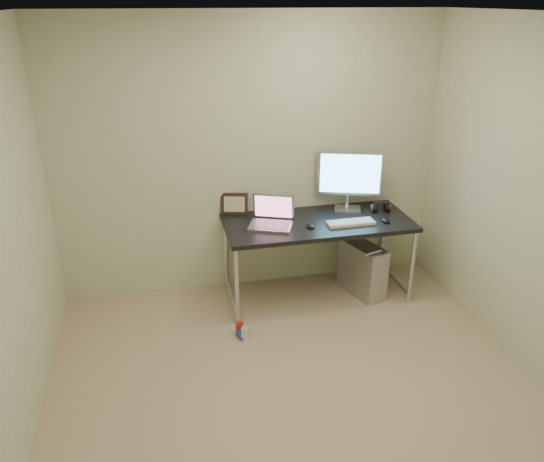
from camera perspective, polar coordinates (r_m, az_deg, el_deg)
The scene contains 18 objects.
floor at distance 3.88m, azimuth 3.08°, elevation -17.82°, with size 3.50×3.50×0.00m, color tan.
ceiling at distance 2.90m, azimuth 4.23°, elevation 22.26°, with size 3.50×3.50×0.00m, color silver.
wall_back at distance 4.79m, azimuth -2.27°, elevation 7.73°, with size 3.50×0.02×2.50m, color beige.
desk at distance 4.78m, azimuth 4.93°, elevation 0.27°, with size 1.67×0.73×0.75m.
tower_computer at distance 5.04m, azimuth 9.69°, elevation -4.08°, with size 0.35×0.52×0.53m.
cable_a at distance 5.28m, azimuth 7.74°, elevation -0.77°, with size 0.01×0.01×0.70m, color black.
cable_b at distance 5.30m, azimuth 8.72°, elevation -0.97°, with size 0.01×0.01×0.72m, color black.
can_red at distance 4.47m, azimuth -3.51°, elevation -10.47°, with size 0.06×0.06×0.12m, color red.
can_white at distance 4.40m, azimuth -2.90°, elevation -11.04°, with size 0.07×0.07×0.12m, color silver.
can_blue at distance 4.45m, azimuth -3.25°, elevation -11.11°, with size 0.06×0.06×0.11m, color #1E41B4.
laptop at distance 4.63m, azimuth -0.02°, elevation 1.38°, with size 0.45×0.42×0.25m.
monitor at distance 4.93m, azimuth 8.31°, elevation 5.87°, with size 0.58×0.25×0.56m.
keyboard at distance 4.71m, azimuth 8.45°, elevation 0.89°, with size 0.42×0.14×0.03m, color silver.
mouse_right at distance 4.81m, azimuth 12.11°, elevation 1.19°, with size 0.07×0.11×0.04m, color black.
mouse_left at distance 4.60m, azimuth 4.13°, elevation 0.59°, with size 0.06×0.10×0.03m, color black.
headphones at distance 5.04m, azimuth 11.55°, elevation 2.44°, with size 0.18×0.11×0.11m.
picture_frame at distance 4.86m, azimuth -4.10°, elevation 2.94°, with size 0.25×0.03×0.20m, color black.
webcam at distance 4.84m, azimuth 0.18°, elevation 2.80°, with size 0.05×0.04×0.12m.
Camera 1 is at (-0.83, -2.78, 2.57)m, focal length 35.00 mm.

